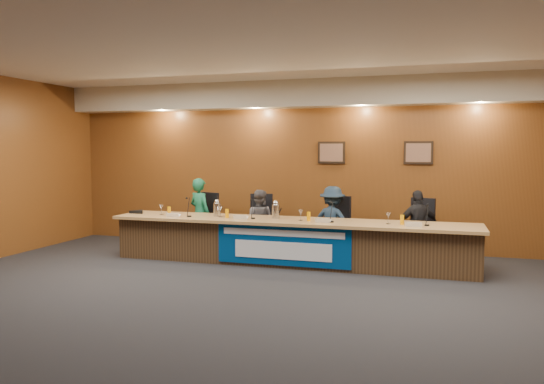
{
  "coord_description": "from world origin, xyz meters",
  "views": [
    {
      "loc": [
        2.29,
        -6.04,
        1.91
      ],
      "look_at": [
        -0.4,
        2.72,
        1.17
      ],
      "focal_mm": 35.0,
      "sensor_mm": 36.0,
      "label": 1
    }
  ],
  "objects": [
    {
      "name": "wall_photo_right",
      "position": [
        2.0,
        3.97,
        1.85
      ],
      "size": [
        0.52,
        0.04,
        0.42
      ],
      "primitive_type": "cube",
      "color": "black",
      "rests_on": "wall_back"
    },
    {
      "name": "nameplate_b",
      "position": [
        -0.78,
        2.14,
        0.8
      ],
      "size": [
        0.24,
        0.08,
        0.1
      ],
      "primitive_type": "cube",
      "rotation": [
        0.31,
        0.0,
        0.0
      ],
      "color": "white",
      "rests_on": "dais_top"
    },
    {
      "name": "water_glass_d",
      "position": [
        1.62,
        2.29,
        0.84
      ],
      "size": [
        0.08,
        0.08,
        0.18
      ],
      "primitive_type": "cylinder",
      "color": "silver",
      "rests_on": "dais_top"
    },
    {
      "name": "office_chair_d",
      "position": [
        2.05,
        3.21,
        0.48
      ],
      "size": [
        0.61,
        0.61,
        0.08
      ],
      "primitive_type": "cube",
      "rotation": [
        0.0,
        0.0,
        -0.32
      ],
      "color": "black",
      "rests_on": "floor"
    },
    {
      "name": "panelist_d",
      "position": [
        2.05,
        3.11,
        0.61
      ],
      "size": [
        0.78,
        0.55,
        1.23
      ],
      "primitive_type": "imported",
      "rotation": [
        0.0,
        0.0,
        3.53
      ],
      "color": "black",
      "rests_on": "floor"
    },
    {
      "name": "water_glass_b",
      "position": [
        -1.21,
        2.32,
        0.84
      ],
      "size": [
        0.08,
        0.08,
        0.18
      ],
      "primitive_type": "cylinder",
      "color": "silver",
      "rests_on": "dais_top"
    },
    {
      "name": "panelist_c",
      "position": [
        0.59,
        3.11,
        0.63
      ],
      "size": [
        0.9,
        0.63,
        1.27
      ],
      "primitive_type": "imported",
      "rotation": [
        0.0,
        0.0,
        2.93
      ],
      "color": "#17283A",
      "rests_on": "floor"
    },
    {
      "name": "banner_text_lower",
      "position": [
        0.0,
        1.97,
        0.3
      ],
      "size": [
        1.6,
        0.01,
        0.28
      ],
      "primitive_type": "cube",
      "color": "silver",
      "rests_on": "banner"
    },
    {
      "name": "ceiling",
      "position": [
        0.0,
        0.0,
        3.2
      ],
      "size": [
        10.0,
        8.0,
        0.04
      ],
      "primitive_type": "cube",
      "color": "silver",
      "rests_on": "wall_back"
    },
    {
      "name": "soffit",
      "position": [
        0.0,
        3.75,
        2.95
      ],
      "size": [
        10.0,
        0.5,
        0.5
      ],
      "primitive_type": "cube",
      "color": "beige",
      "rests_on": "wall_back"
    },
    {
      "name": "office_chair_a",
      "position": [
        -1.96,
        3.21,
        0.48
      ],
      "size": [
        0.63,
        0.63,
        0.08
      ],
      "primitive_type": "cube",
      "rotation": [
        0.0,
        0.0,
        -0.39
      ],
      "color": "black",
      "rests_on": "floor"
    },
    {
      "name": "nameplate_a",
      "position": [
        -1.99,
        2.07,
        0.8
      ],
      "size": [
        0.24,
        0.08,
        0.1
      ],
      "primitive_type": "cube",
      "rotation": [
        0.31,
        0.0,
        0.0
      ],
      "color": "white",
      "rests_on": "dais_top"
    },
    {
      "name": "juice_glass_d",
      "position": [
        1.83,
        2.3,
        0.82
      ],
      "size": [
        0.06,
        0.06,
        0.15
      ],
      "primitive_type": "cylinder",
      "color": "#F59C02",
      "rests_on": "dais_top"
    },
    {
      "name": "carafe_mid",
      "position": [
        -0.25,
        2.45,
        0.87
      ],
      "size": [
        0.13,
        0.13,
        0.23
      ],
      "primitive_type": "cylinder",
      "color": "silver",
      "rests_on": "dais_top"
    },
    {
      "name": "panelist_b",
      "position": [
        -0.78,
        3.11,
        0.59
      ],
      "size": [
        0.59,
        0.47,
        1.18
      ],
      "primitive_type": "imported",
      "rotation": [
        0.0,
        0.0,
        3.19
      ],
      "color": "#4F4E53",
      "rests_on": "floor"
    },
    {
      "name": "speakerphone",
      "position": [
        -2.86,
        2.4,
        0.78
      ],
      "size": [
        0.32,
        0.32,
        0.05
      ],
      "primitive_type": "cylinder",
      "color": "black",
      "rests_on": "dais_top"
    },
    {
      "name": "dais_body",
      "position": [
        0.0,
        2.4,
        0.35
      ],
      "size": [
        6.0,
        0.8,
        0.7
      ],
      "primitive_type": "cube",
      "color": "#412D1A",
      "rests_on": "floor"
    },
    {
      "name": "office_chair_c",
      "position": [
        0.59,
        3.21,
        0.48
      ],
      "size": [
        0.64,
        0.64,
        0.08
      ],
      "primitive_type": "cube",
      "rotation": [
        0.0,
        0.0,
        -0.43
      ],
      "color": "black",
      "rests_on": "floor"
    },
    {
      "name": "office_chair_b",
      "position": [
        -0.78,
        3.21,
        0.48
      ],
      "size": [
        0.57,
        0.57,
        0.08
      ],
      "primitive_type": "cube",
      "rotation": [
        0.0,
        0.0,
        0.22
      ],
      "color": "black",
      "rests_on": "floor"
    },
    {
      "name": "dais_top",
      "position": [
        0.0,
        2.35,
        0.72
      ],
      "size": [
        6.1,
        0.95,
        0.05
      ],
      "primitive_type": "cube",
      "color": "#A07847",
      "rests_on": "dais_body"
    },
    {
      "name": "carafe_left",
      "position": [
        -1.31,
        2.41,
        0.86
      ],
      "size": [
        0.13,
        0.13,
        0.23
      ],
      "primitive_type": "cylinder",
      "color": "silver",
      "rests_on": "dais_top"
    },
    {
      "name": "water_glass_c",
      "position": [
        0.22,
        2.28,
        0.84
      ],
      "size": [
        0.08,
        0.08,
        0.18
      ],
      "primitive_type": "cylinder",
      "color": "silver",
      "rests_on": "dais_top"
    },
    {
      "name": "microphone_b",
      "position": [
        -0.6,
        2.27,
        0.76
      ],
      "size": [
        0.07,
        0.07,
        0.02
      ],
      "primitive_type": "cylinder",
      "color": "black",
      "rests_on": "dais_top"
    },
    {
      "name": "nameplate_d",
      "position": [
        2.01,
        2.09,
        0.8
      ],
      "size": [
        0.24,
        0.08,
        0.1
      ],
      "primitive_type": "cube",
      "rotation": [
        0.31,
        0.0,
        0.0
      ],
      "color": "white",
      "rests_on": "dais_top"
    },
    {
      "name": "microphone_a",
      "position": [
        -1.74,
        2.21,
        0.76
      ],
      "size": [
        0.07,
        0.07,
        0.02
      ],
      "primitive_type": "cylinder",
      "color": "black",
      "rests_on": "dais_top"
    },
    {
      "name": "nameplate_c",
      "position": [
        0.61,
        2.14,
        0.8
      ],
      "size": [
        0.24,
        0.08,
        0.1
      ],
      "primitive_type": "cube",
      "rotation": [
        0.31,
        0.0,
        0.0
      ],
      "color": "white",
      "rests_on": "dais_top"
    },
    {
      "name": "wall_photo_left",
      "position": [
        0.4,
        3.97,
        1.85
      ],
      "size": [
        0.52,
        0.04,
        0.42
      ],
      "primitive_type": "cube",
      "color": "black",
      "rests_on": "wall_back"
    },
    {
      "name": "banner_text_upper",
      "position": [
        0.0,
        1.97,
        0.58
      ],
      "size": [
        2.0,
        0.01,
        0.1
      ],
      "primitive_type": "cube",
      "color": "silver",
      "rests_on": "banner"
    },
    {
      "name": "wall_back",
      "position": [
        0.0,
        4.0,
        1.6
      ],
      "size": [
        10.0,
        0.04,
        3.2
      ],
      "primitive_type": "cube",
      "color": "brown",
      "rests_on": "floor"
    },
    {
      "name": "panelist_a",
      "position": [
        -1.96,
        3.11,
        0.68
      ],
      "size": [
        0.59,
        0.5,
        1.37
      ],
      "primitive_type": "imported",
      "rotation": [
        0.0,
        0.0,
        2.71
      ],
      "color": "#155C3D",
      "rests_on": "floor"
    },
    {
      "name": "juice_glass_c",
      "position": [
        0.35,
        2.28,
        0.82
      ],
      "size": [
        0.06,
        0.06,
        0.15
      ],
      "primitive_type": "cylinder",
      "color": "#F59C02",
      "rests_on": "dais_top"
    },
    {
      "name": "juice_glass_b",
      "position": [
        -1.06,
        2.26,
        0.82
      ],
      "size": [
        0.06,
        0.06,
        0.15
      ],
      "primitive_type": "cylinder",
      "color": "#F59C02",
      "rests_on": "dais_top"
    },
    {
      "name": "banner",
      "position": [
        0.0,
        1.99,
        0.38
      ],
      "size": [
        2.2,
        0.02,
        0.65
      ],
      "primitive_type": "cube",
      "color": "navy",
      "rests_on": "dais_body"
    },
    {
      "name": "microphone_c",
      "position": [
        0.74,
        2.24,
        0.76
      ],
      "size": [
        0.07,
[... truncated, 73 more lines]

